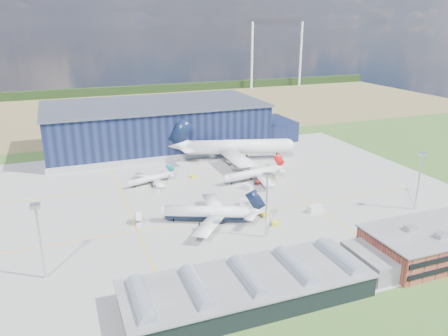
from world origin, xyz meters
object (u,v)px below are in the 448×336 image
Objects in this scene: airliner_regional at (150,176)px; ops_building at (438,241)px; airstair at (138,219)px; car_b at (410,221)px; airliner_red at (252,170)px; car_a at (440,229)px; gse_tug_b at (276,223)px; gse_tug_c at (193,176)px; light_mast_center at (267,195)px; light_mast_east at (420,172)px; airliner_navy at (207,206)px; hangar at (160,127)px; airliner_widebody at (238,140)px; gse_van_a at (247,202)px; gse_van_c at (315,208)px; gse_cart_a at (265,213)px; light_mast_west at (39,229)px; gse_van_b at (247,187)px; gse_tug_a at (264,214)px; gse_cart_b at (157,191)px.

ops_building is at bearing 109.91° from airliner_regional.
car_b is (92.94, -35.36, -0.88)m from airstair.
car_a is at bearing 112.68° from airliner_red.
car_b is at bearing 66.10° from ops_building.
gse_tug_b is (-37.44, 37.00, -4.09)m from ops_building.
airliner_regional is 8.21× the size of gse_tug_c.
light_mast_east is (65.00, 0.00, 0.00)m from light_mast_center.
hangar is at bearing -70.18° from airliner_navy.
airliner_red is at bearing -110.61° from airliner_navy.
gse_tug_b is at bearing -24.49° from airstair.
hangar is 144.23m from light_mast_east.
airstair is (-57.21, -25.57, -4.02)m from airliner_red.
light_mast_center reaches higher than airliner_widebody.
hangar is 77.48m from airliner_red.
light_mast_east reaches higher than gse_van_a.
hangar reaches higher than airliner_red.
airliner_regional is at bearing 55.50° from car_b.
gse_van_c is at bearing 39.30° from car_a.
gse_cart_a is (2.43, -10.95, -0.56)m from gse_van_a.
light_mast_west and light_mast_east have the same top height.
airliner_red is at bearing -85.04° from airliner_widebody.
light_mast_west is 131.37m from car_a.
light_mast_center is 88.78m from airliner_widebody.
airliner_navy is at bearing -94.06° from hangar.
gse_van_c is at bearing -71.33° from gse_tug_c.
gse_van_b is at bearing 17.11° from airstair.
light_mast_center is 7.05× the size of gse_tug_b.
gse_van_a is at bearing -82.63° from hangar.
gse_van_b is (4.81, 27.48, 0.34)m from gse_cart_a.
airstair is (-46.16, 19.43, 0.81)m from gse_tug_b.
light_mast_east is 70.37m from airliner_red.
gse_tug_a is at bearing -82.54° from hangar.
gse_van_c is (8.60, -39.99, -4.19)m from airliner_red.
ops_building is 109.87m from gse_cart_b.
light_mast_west reaches higher than gse_cart_b.
gse_van_c is at bearing 162.37° from light_mast_east.
hangar is 125.07m from light_mast_center.
gse_tug_c reaches higher than car_b.
light_mast_center is at bearing -165.46° from gse_van_a.
gse_tug_a is 46.98m from airstair.
light_mast_west is 79.04m from airliner_regional.
gse_cart_a is at bearing -87.41° from gse_tug_c.
airstair is (-46.45, 10.05, 0.84)m from gse_cart_a.
car_b is (46.48, -25.30, -0.04)m from gse_cart_a.
light_mast_east is 5.87× the size of car_b.
airstair is (-44.02, -0.89, 0.28)m from gse_van_a.
light_mast_west is at bearing 38.91° from airliner_regional.
airstair is (-31.40, -98.38, -10.09)m from hangar.
ops_building is 86.15m from airliner_red.
airliner_regional reaches higher than gse_tug_c.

